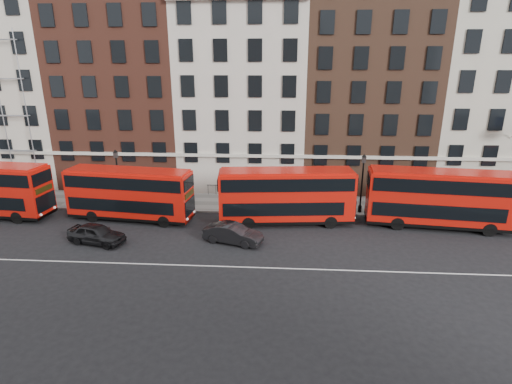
# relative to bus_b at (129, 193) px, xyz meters

# --- Properties ---
(ground) EXTENTS (120.00, 120.00, 0.00)m
(ground) POSITION_rel_bus_b_xyz_m (8.66, -5.84, -2.40)
(ground) COLOR black
(ground) RESTS_ON ground
(pavement) EXTENTS (80.00, 5.00, 0.15)m
(pavement) POSITION_rel_bus_b_xyz_m (8.66, 4.66, -2.32)
(pavement) COLOR slate
(pavement) RESTS_ON ground
(kerb) EXTENTS (80.00, 0.30, 0.16)m
(kerb) POSITION_rel_bus_b_xyz_m (8.66, 2.16, -2.32)
(kerb) COLOR gray
(kerb) RESTS_ON ground
(road_centre_line) EXTENTS (70.00, 0.12, 0.01)m
(road_centre_line) POSITION_rel_bus_b_xyz_m (8.66, -7.84, -2.39)
(road_centre_line) COLOR white
(road_centre_line) RESTS_ON ground
(building_terrace) EXTENTS (64.00, 11.95, 22.00)m
(building_terrace) POSITION_rel_bus_b_xyz_m (8.35, 12.03, 7.84)
(building_terrace) COLOR #BBB3A2
(building_terrace) RESTS_ON ground
(bus_b) EXTENTS (10.87, 3.80, 4.47)m
(bus_b) POSITION_rel_bus_b_xyz_m (0.00, 0.00, 0.00)
(bus_b) COLOR red
(bus_b) RESTS_ON ground
(bus_c) EXTENTS (11.31, 3.73, 4.67)m
(bus_c) POSITION_rel_bus_b_xyz_m (13.26, -0.01, 0.11)
(bus_c) COLOR red
(bus_c) RESTS_ON ground
(bus_d) EXTENTS (11.60, 4.03, 4.78)m
(bus_d) POSITION_rel_bus_b_xyz_m (25.64, 0.00, 0.16)
(bus_d) COLOR red
(bus_d) RESTS_ON ground
(car_rear) EXTENTS (4.69, 2.75, 1.50)m
(car_rear) POSITION_rel_bus_b_xyz_m (-0.88, -4.82, -1.65)
(car_rear) COLOR black
(car_rear) RESTS_ON ground
(car_front) EXTENTS (4.70, 2.77, 1.46)m
(car_front) POSITION_rel_bus_b_xyz_m (9.32, -4.09, -1.67)
(car_front) COLOR black
(car_front) RESTS_ON ground
(lamp_post_left) EXTENTS (0.44, 0.44, 5.33)m
(lamp_post_left) POSITION_rel_bus_b_xyz_m (-2.19, 3.13, 0.68)
(lamp_post_left) COLOR black
(lamp_post_left) RESTS_ON pavement
(lamp_post_right) EXTENTS (0.44, 0.44, 5.33)m
(lamp_post_right) POSITION_rel_bus_b_xyz_m (19.97, 2.69, 0.68)
(lamp_post_right) COLOR black
(lamp_post_right) RESTS_ON pavement
(traffic_light) EXTENTS (0.25, 0.45, 3.27)m
(traffic_light) POSITION_rel_bus_b_xyz_m (31.61, 2.25, 0.05)
(traffic_light) COLOR black
(traffic_light) RESTS_ON pavement
(iron_railings) EXTENTS (6.60, 0.06, 1.00)m
(iron_railings) POSITION_rel_bus_b_xyz_m (8.66, 6.86, -1.75)
(iron_railings) COLOR black
(iron_railings) RESTS_ON pavement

